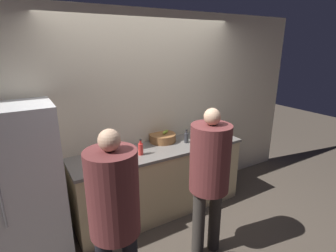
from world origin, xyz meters
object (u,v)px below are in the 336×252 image
object	(u,v)px
utensil_crock	(207,127)
cup_red	(218,138)
person_center	(209,170)
bottle_dark	(186,137)
refrigerator	(26,185)
person_left	(114,208)
fruit_bowl	(163,137)
bottle_red	(141,149)
bottle_green	(198,137)

from	to	relation	value
utensil_crock	cup_red	world-z (taller)	utensil_crock
person_center	bottle_dark	bearing A→B (deg)	68.83
refrigerator	person_left	bearing A→B (deg)	-62.25
bottle_dark	fruit_bowl	bearing A→B (deg)	140.58
refrigerator	bottle_red	xyz separation A→B (m)	(1.24, -0.08, 0.16)
person_left	person_center	world-z (taller)	person_left
person_center	bottle_green	xyz separation A→B (m)	(0.49, 0.83, 0.00)
person_left	cup_red	xyz separation A→B (m)	(1.79, 0.86, -0.04)
utensil_crock	bottle_red	world-z (taller)	utensil_crock
cup_red	person_center	bearing A→B (deg)	-135.78
utensil_crock	fruit_bowl	bearing A→B (deg)	-178.91
fruit_bowl	bottle_green	world-z (taller)	bottle_green
bottle_red	bottle_green	distance (m)	0.84
person_left	utensil_crock	world-z (taller)	person_left
fruit_bowl	bottle_green	xyz separation A→B (m)	(0.38, -0.29, 0.03)
utensil_crock	bottle_red	distance (m)	1.27
fruit_bowl	bottle_red	distance (m)	0.52
fruit_bowl	bottle_dark	size ratio (longest dim) A/B	1.92
person_left	fruit_bowl	size ratio (longest dim) A/B	4.52
bottle_dark	bottle_green	bearing A→B (deg)	-31.17
bottle_red	person_center	bearing A→B (deg)	-67.78
bottle_green	utensil_crock	bearing A→B (deg)	37.02
utensil_crock	bottle_dark	bearing A→B (deg)	-157.57
cup_red	bottle_red	bearing A→B (deg)	173.92
utensil_crock	bottle_green	bearing A→B (deg)	-142.98
utensil_crock	refrigerator	bearing A→B (deg)	-175.44
fruit_bowl	person_left	bearing A→B (deg)	-132.51
bottle_red	cup_red	world-z (taller)	bottle_red
bottle_green	refrigerator	bearing A→B (deg)	177.10
bottle_green	cup_red	distance (m)	0.29
refrigerator	person_center	distance (m)	1.85
utensil_crock	bottle_dark	distance (m)	0.58
person_left	bottle_red	size ratio (longest dim) A/B	8.13
person_left	person_center	size ratio (longest dim) A/B	1.00
refrigerator	fruit_bowl	bearing A→B (deg)	6.16
refrigerator	fruit_bowl	xyz separation A→B (m)	(1.69, 0.18, 0.14)
person_center	fruit_bowl	world-z (taller)	person_center
bottle_dark	utensil_crock	bearing A→B (deg)	22.43
person_left	refrigerator	bearing A→B (deg)	117.75
bottle_red	fruit_bowl	bearing A→B (deg)	29.89
person_left	utensil_crock	size ratio (longest dim) A/B	6.10
refrigerator	bottle_dark	bearing A→B (deg)	-0.70
refrigerator	bottle_green	world-z (taller)	refrigerator
bottle_green	bottle_dark	bearing A→B (deg)	148.83
refrigerator	bottle_green	xyz separation A→B (m)	(2.07, -0.10, 0.17)
fruit_bowl	bottle_dark	distance (m)	0.32
person_left	bottle_dark	xyz separation A→B (m)	(1.38, 1.03, -0.01)
refrigerator	person_left	size ratio (longest dim) A/B	1.02
bottle_green	bottle_dark	xyz separation A→B (m)	(-0.13, 0.08, -0.01)
person_center	utensil_crock	size ratio (longest dim) A/B	6.08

